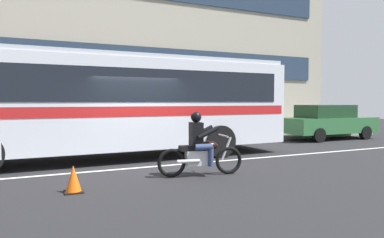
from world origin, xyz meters
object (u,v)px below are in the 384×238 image
parked_sedan_curbside (328,121)px  traffic_cone (73,180)px  motorcycle_with_rider (200,149)px  transit_bus (115,99)px

parked_sedan_curbside → traffic_cone: bearing=-157.1°
motorcycle_with_rider → traffic_cone: motorcycle_with_rider is taller
motorcycle_with_rider → parked_sedan_curbside: size_ratio=0.45×
parked_sedan_curbside → motorcycle_with_rider: bearing=-152.4°
transit_bus → parked_sedan_curbside: size_ratio=2.41×
parked_sedan_curbside → traffic_cone: size_ratio=8.59×
transit_bus → motorcycle_with_rider: bearing=-68.7°
parked_sedan_curbside → traffic_cone: (-12.13, -5.14, -0.59)m
parked_sedan_curbside → transit_bus: bearing=-172.4°
motorcycle_with_rider → traffic_cone: 3.03m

